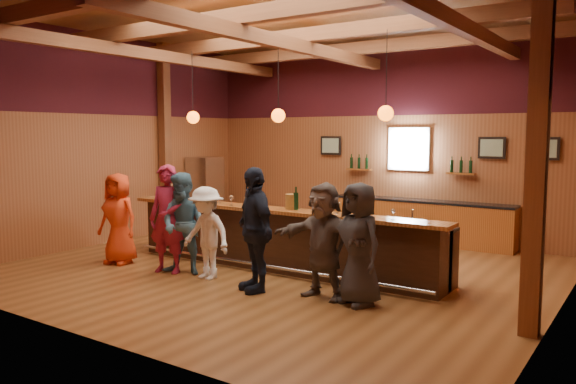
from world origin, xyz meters
name	(u,v)px	position (x,y,z in m)	size (l,w,h in m)	color
room	(280,86)	(0.00, 0.06, 3.21)	(9.04, 9.00, 4.52)	brown
bar_counter	(284,239)	(0.02, 0.15, 0.52)	(6.30, 1.07, 1.11)	black
back_bar_cabinet	(421,221)	(1.20, 3.72, 0.48)	(4.00, 0.52, 0.95)	brown
window	(409,149)	(0.80, 3.95, 2.05)	(0.95, 0.09, 0.95)	silver
framed_pictures	(447,147)	(1.67, 3.94, 2.10)	(5.35, 0.05, 0.45)	black
wine_shelves	(407,168)	(0.80, 3.88, 1.62)	(3.00, 0.18, 0.30)	brown
pendant_lights	(278,115)	(0.00, 0.00, 2.71)	(4.24, 0.24, 1.37)	black
stainless_fridge	(205,192)	(-4.10, 2.60, 0.90)	(0.70, 0.70, 1.80)	silver
customer_orange	(118,218)	(-2.71, -1.27, 0.84)	(0.82, 0.53, 1.67)	red
customer_redvest	(168,219)	(-1.46, -1.24, 0.93)	(0.68, 0.45, 1.87)	maroon
customer_denim	(184,224)	(-1.13, -1.17, 0.87)	(0.85, 0.66, 1.74)	#436D86
customer_white	(206,233)	(-0.61, -1.19, 0.77)	(0.99, 0.57, 1.53)	white
customer_navy	(255,229)	(0.47, -1.31, 0.95)	(1.11, 0.46, 1.90)	#181F30
customer_brown	(323,240)	(1.53, -1.05, 0.85)	(1.58, 0.50, 1.70)	#5C504A
customer_dark	(359,244)	(2.10, -1.05, 0.86)	(0.84, 0.55, 1.72)	#29292C
bartender	(363,225)	(1.07, 1.15, 0.73)	(0.53, 0.35, 1.46)	black
ice_bucket	(292,202)	(0.33, -0.07, 1.24)	(0.23, 0.23, 0.26)	brown
bottle_a	(296,201)	(0.43, -0.10, 1.26)	(0.08, 0.08, 0.39)	black
bottle_b	(319,202)	(0.85, -0.05, 1.26)	(0.08, 0.08, 0.38)	black
glass_a	(168,192)	(-2.50, -0.21, 1.24)	(0.08, 0.08, 0.19)	silver
glass_b	(182,193)	(-2.17, -0.17, 1.25)	(0.08, 0.08, 0.19)	silver
glass_c	(218,197)	(-1.26, -0.14, 1.22)	(0.07, 0.07, 0.16)	silver
glass_d	(231,198)	(-0.84, -0.27, 1.24)	(0.08, 0.08, 0.18)	silver
glass_e	(246,199)	(-0.56, -0.20, 1.23)	(0.07, 0.07, 0.16)	silver
glass_f	(323,206)	(1.05, -0.23, 1.23)	(0.07, 0.07, 0.16)	silver
glass_g	(338,205)	(1.24, -0.10, 1.25)	(0.08, 0.08, 0.19)	silver
glass_h	(393,212)	(2.25, -0.22, 1.23)	(0.07, 0.07, 0.17)	silver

